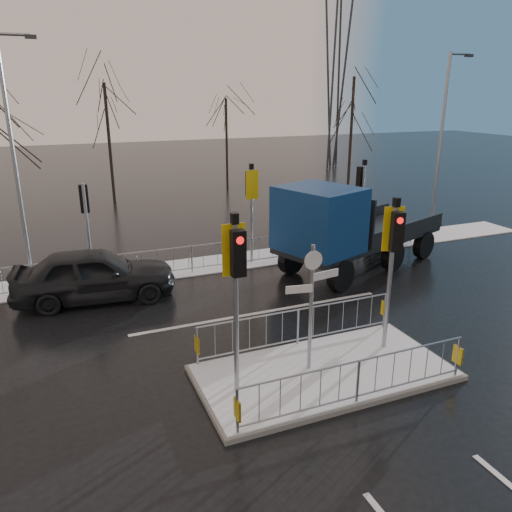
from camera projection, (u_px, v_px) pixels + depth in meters
name	position (u px, v px, depth m)	size (l,w,h in m)	color
ground	(324.00, 375.00, 11.87)	(120.00, 120.00, 0.00)	black
snow_verge	(213.00, 264.00, 19.41)	(30.00, 2.00, 0.04)	white
lane_markings	(331.00, 382.00, 11.58)	(8.00, 11.38, 0.01)	silver
traffic_island	(324.00, 360.00, 11.76)	(6.00, 3.04, 4.15)	slate
far_kerb_fixtures	(224.00, 242.00, 18.76)	(18.00, 0.65, 3.83)	#90979D
car_far_lane	(95.00, 274.00, 15.92)	(2.02, 5.03, 1.71)	black
flatbed_truck	(337.00, 227.00, 17.85)	(7.70, 4.92, 3.36)	black
tree_far_a	(107.00, 120.00, 28.93)	(3.75, 3.75, 7.08)	black
tree_far_b	(226.00, 126.00, 33.79)	(3.25, 3.25, 6.14)	black
tree_far_c	(352.00, 111.00, 33.76)	(4.00, 4.00, 7.55)	black
street_lamp_right	(442.00, 140.00, 21.78)	(1.25, 0.18, 8.00)	#90979D
street_lamp_left	(15.00, 153.00, 16.46)	(1.25, 0.18, 8.20)	#90979D
pylon_wires	(326.00, 32.00, 40.85)	(70.00, 2.38, 19.97)	#2D3033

